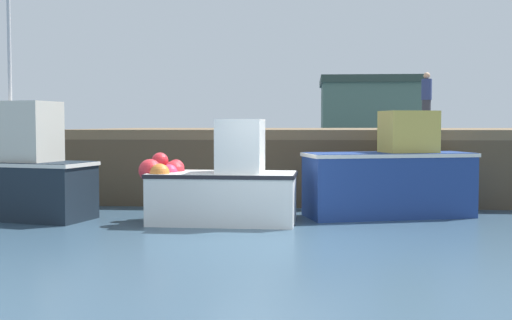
# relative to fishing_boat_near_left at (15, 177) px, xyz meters

# --- Properties ---
(ground) EXTENTS (120.00, 160.00, 0.10)m
(ground) POSITION_rel_fishing_boat_near_left_xyz_m (5.78, -2.46, -0.97)
(ground) COLOR #334C60
(pier) EXTENTS (14.76, 8.40, 1.95)m
(pier) POSITION_rel_fishing_boat_near_left_xyz_m (7.31, 5.81, 0.70)
(pier) COLOR brown
(pier) RESTS_ON ground
(fishing_boat_near_left) EXTENTS (3.88, 2.15, 5.11)m
(fishing_boat_near_left) POSITION_rel_fishing_boat_near_left_xyz_m (0.00, 0.00, 0.00)
(fishing_boat_near_left) COLOR #19232D
(fishing_boat_near_left) RESTS_ON ground
(fishing_boat_near_right) EXTENTS (3.31, 1.57, 2.19)m
(fishing_boat_near_right) POSITION_rel_fishing_boat_near_left_xyz_m (4.66, -0.33, -0.12)
(fishing_boat_near_right) COLOR silver
(fishing_boat_near_right) RESTS_ON ground
(fishing_boat_mid) EXTENTS (3.99, 2.31, 2.39)m
(fishing_boat_mid) POSITION_rel_fishing_boat_near_left_xyz_m (8.32, 0.96, -0.03)
(fishing_boat_mid) COLOR navy
(fishing_boat_mid) RESTS_ON ground
(dockworker) EXTENTS (0.34, 0.34, 1.86)m
(dockworker) POSITION_rel_fishing_boat_near_left_xyz_m (10.35, 8.32, 1.96)
(dockworker) COLOR #2D3342
(dockworker) RESTS_ON pier
(warehouse) EXTENTS (6.70, 7.22, 5.30)m
(warehouse) POSITION_rel_fishing_boat_near_left_xyz_m (10.57, 32.83, 1.75)
(warehouse) COLOR #4C6656
(warehouse) RESTS_ON ground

